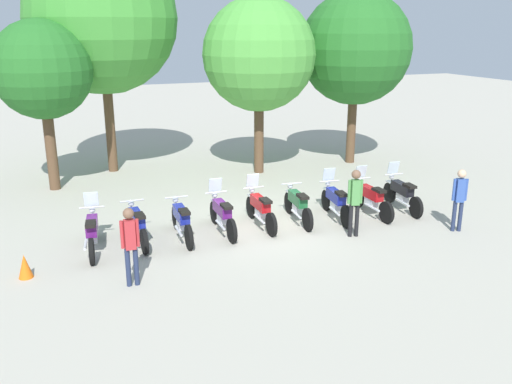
{
  "coord_description": "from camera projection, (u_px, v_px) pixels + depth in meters",
  "views": [
    {
      "loc": [
        -5.42,
        -13.18,
        5.38
      ],
      "look_at": [
        0.0,
        0.5,
        0.9
      ],
      "focal_mm": 38.32,
      "sensor_mm": 36.0,
      "label": 1
    }
  ],
  "objects": [
    {
      "name": "ground_plane",
      "position": [
        263.0,
        228.0,
        15.2
      ],
      "size": [
        80.0,
        80.0,
        0.0
      ],
      "primitive_type": "plane",
      "color": "#ADA899"
    },
    {
      "name": "motorcycle_0",
      "position": [
        92.0,
        231.0,
        13.49
      ],
      "size": [
        0.67,
        2.18,
        1.37
      ],
      "rotation": [
        0.0,
        0.0,
        1.44
      ],
      "color": "black",
      "rests_on": "ground_plane"
    },
    {
      "name": "motorcycle_1",
      "position": [
        137.0,
        224.0,
        14.03
      ],
      "size": [
        0.62,
        2.19,
        0.99
      ],
      "rotation": [
        0.0,
        0.0,
        1.6
      ],
      "color": "black",
      "rests_on": "ground_plane"
    },
    {
      "name": "motorcycle_2",
      "position": [
        182.0,
        220.0,
        14.32
      ],
      "size": [
        0.62,
        2.19,
        0.99
      ],
      "rotation": [
        0.0,
        0.0,
        1.54
      ],
      "color": "black",
      "rests_on": "ground_plane"
    },
    {
      "name": "motorcycle_3",
      "position": [
        222.0,
        214.0,
        14.75
      ],
      "size": [
        0.62,
        2.19,
        1.37
      ],
      "rotation": [
        0.0,
        0.0,
        1.56
      ],
      "color": "black",
      "rests_on": "ground_plane"
    },
    {
      "name": "motorcycle_4",
      "position": [
        260.0,
        208.0,
        15.2
      ],
      "size": [
        0.62,
        2.19,
        1.37
      ],
      "rotation": [
        0.0,
        0.0,
        1.55
      ],
      "color": "black",
      "rests_on": "ground_plane"
    },
    {
      "name": "motorcycle_5",
      "position": [
        298.0,
        204.0,
        15.58
      ],
      "size": [
        0.63,
        2.19,
        0.99
      ],
      "rotation": [
        0.0,
        0.0,
        1.47
      ],
      "color": "black",
      "rests_on": "ground_plane"
    },
    {
      "name": "motorcycle_6",
      "position": [
        336.0,
        201.0,
        15.83
      ],
      "size": [
        0.68,
        2.18,
        1.37
      ],
      "rotation": [
        0.0,
        0.0,
        1.43
      ],
      "color": "black",
      "rests_on": "ground_plane"
    },
    {
      "name": "motorcycle_7",
      "position": [
        371.0,
        198.0,
        16.14
      ],
      "size": [
        0.62,
        2.19,
        1.37
      ],
      "rotation": [
        0.0,
        0.0,
        1.57
      ],
      "color": "black",
      "rests_on": "ground_plane"
    },
    {
      "name": "motorcycle_8",
      "position": [
        402.0,
        193.0,
        16.58
      ],
      "size": [
        0.63,
        2.19,
        1.37
      ],
      "rotation": [
        0.0,
        0.0,
        1.47
      ],
      "color": "black",
      "rests_on": "ground_plane"
    },
    {
      "name": "person_0",
      "position": [
        355.0,
        197.0,
        14.28
      ],
      "size": [
        0.41,
        0.29,
        1.83
      ],
      "rotation": [
        0.0,
        0.0,
        4.45
      ],
      "color": "black",
      "rests_on": "ground_plane"
    },
    {
      "name": "person_1",
      "position": [
        130.0,
        241.0,
        11.53
      ],
      "size": [
        0.4,
        0.24,
        1.76
      ],
      "rotation": [
        0.0,
        0.0,
        4.69
      ],
      "color": "#232D4C",
      "rests_on": "ground_plane"
    },
    {
      "name": "person_2",
      "position": [
        459.0,
        195.0,
        14.68
      ],
      "size": [
        0.4,
        0.3,
        1.74
      ],
      "rotation": [
        0.0,
        0.0,
        1.18
      ],
      "color": "#232D4C",
      "rests_on": "ground_plane"
    },
    {
      "name": "tree_0",
      "position": [
        42.0,
        70.0,
        17.65
      ],
      "size": [
        3.22,
        3.22,
        5.65
      ],
      "color": "brown",
      "rests_on": "ground_plane"
    },
    {
      "name": "tree_1",
      "position": [
        102.0,
        18.0,
        19.55
      ],
      "size": [
        5.41,
        5.41,
        8.36
      ],
      "color": "brown",
      "rests_on": "ground_plane"
    },
    {
      "name": "tree_2",
      "position": [
        259.0,
        55.0,
        19.71
      ],
      "size": [
        4.1,
        4.1,
        6.45
      ],
      "color": "brown",
      "rests_on": "ground_plane"
    },
    {
      "name": "tree_3",
      "position": [
        355.0,
        49.0,
        21.22
      ],
      "size": [
        4.37,
        4.37,
        6.74
      ],
      "color": "brown",
      "rests_on": "ground_plane"
    },
    {
      "name": "traffic_cone",
      "position": [
        25.0,
        266.0,
        12.11
      ],
      "size": [
        0.32,
        0.32,
        0.55
      ],
      "primitive_type": "cone",
      "color": "orange",
      "rests_on": "ground_plane"
    }
  ]
}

